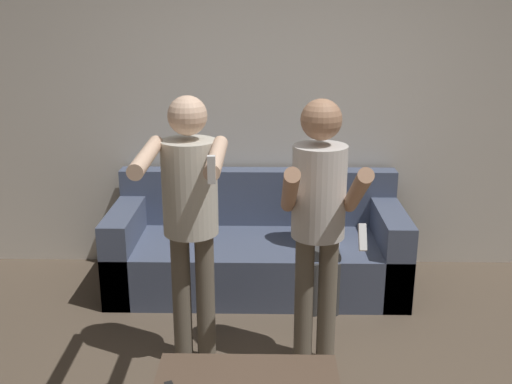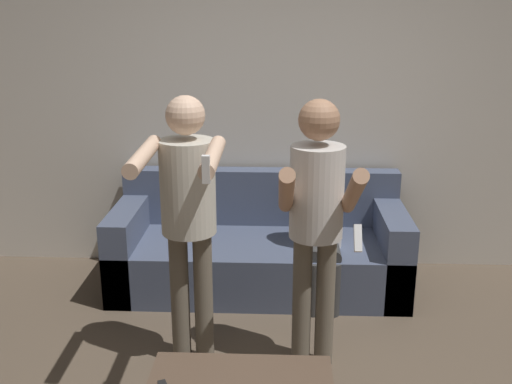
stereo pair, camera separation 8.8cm
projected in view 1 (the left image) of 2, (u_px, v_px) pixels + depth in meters
The scene contains 5 objects.
wall_back at pixel (279, 100), 4.67m from camera, with size 6.40×0.06×2.70m.
couch at pixel (257, 250), 4.55m from camera, with size 2.16×0.87×0.83m.
person_standing_left at pixel (190, 204), 3.30m from camera, with size 0.43×0.72×1.60m.
person_standing_right at pixel (319, 209), 3.30m from camera, with size 0.42×0.68×1.59m.
person_seated at pixel (321, 219), 4.25m from camera, with size 0.29×0.52×1.12m.
Camera 1 is at (-0.10, -2.54, 2.05)m, focal length 42.00 mm.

